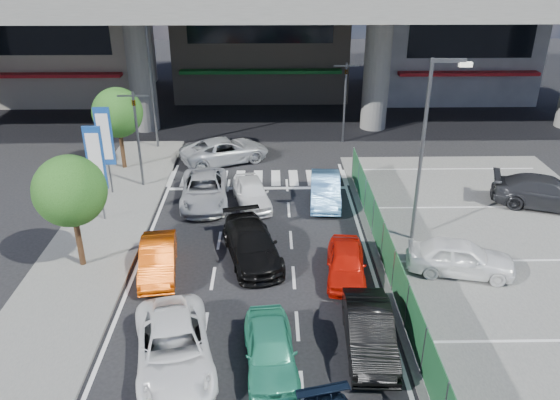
{
  "coord_description": "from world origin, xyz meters",
  "views": [
    {
      "loc": [
        0.72,
        -15.16,
        12.13
      ],
      "look_at": [
        1.12,
        6.63,
        1.68
      ],
      "focal_mm": 35.0,
      "sensor_mm": 36.0,
      "label": 1
    }
  ],
  "objects_px": {
    "taxi_teal_mid": "(270,349)",
    "hatch_black_mid_right": "(369,332)",
    "traffic_light_left": "(135,116)",
    "parked_sedan_dgrey": "(547,193)",
    "tree_near": "(70,191)",
    "tree_far": "(118,113)",
    "taxi_orange_right": "(346,263)",
    "street_lamp_left": "(154,74)",
    "signboard_near": "(96,161)",
    "taxi_orange_left": "(158,259)",
    "wagon_silver_front_left": "(204,190)",
    "sedan_white_front_mid": "(251,193)",
    "crossing_wagon_silver": "(225,150)",
    "kei_truck_front_right": "(325,190)",
    "traffic_light_right": "(346,83)",
    "signboard_far": "(105,139)",
    "sedan_white_mid_left": "(174,348)",
    "traffic_cone": "(428,254)",
    "street_lamp_right": "(428,138)",
    "parked_sedan_white": "(461,257)",
    "sedan_black_mid": "(252,244)"
  },
  "relations": [
    {
      "from": "tree_near",
      "to": "sedan_black_mid",
      "type": "xyz_separation_m",
      "value": [
        6.91,
        0.47,
        -2.7
      ]
    },
    {
      "from": "sedan_white_mid_left",
      "to": "street_lamp_left",
      "type": "bearing_deg",
      "value": 88.88
    },
    {
      "from": "tree_near",
      "to": "signboard_far",
      "type": "bearing_deg",
      "value": 94.9
    },
    {
      "from": "hatch_black_mid_right",
      "to": "sedan_white_front_mid",
      "type": "xyz_separation_m",
      "value": [
        -4.12,
        10.82,
        -0.02
      ]
    },
    {
      "from": "street_lamp_right",
      "to": "traffic_light_right",
      "type": "bearing_deg",
      "value": 97.34
    },
    {
      "from": "taxi_teal_mid",
      "to": "hatch_black_mid_right",
      "type": "relative_size",
      "value": 0.93
    },
    {
      "from": "street_lamp_left",
      "to": "parked_sedan_dgrey",
      "type": "distance_m",
      "value": 22.92
    },
    {
      "from": "tree_near",
      "to": "taxi_orange_right",
      "type": "relative_size",
      "value": 1.29
    },
    {
      "from": "parked_sedan_dgrey",
      "to": "crossing_wagon_silver",
      "type": "bearing_deg",
      "value": 87.19
    },
    {
      "from": "crossing_wagon_silver",
      "to": "taxi_orange_right",
      "type": "bearing_deg",
      "value": 179.95
    },
    {
      "from": "sedan_white_front_mid",
      "to": "traffic_cone",
      "type": "xyz_separation_m",
      "value": [
        7.42,
        -5.66,
        -0.23
      ]
    },
    {
      "from": "parked_sedan_dgrey",
      "to": "taxi_orange_right",
      "type": "bearing_deg",
      "value": 138.0
    },
    {
      "from": "taxi_orange_left",
      "to": "wagon_silver_front_left",
      "type": "bearing_deg",
      "value": 72.26
    },
    {
      "from": "traffic_light_right",
      "to": "sedan_white_mid_left",
      "type": "xyz_separation_m",
      "value": [
        -7.83,
        -20.84,
        -3.25
      ]
    },
    {
      "from": "sedan_white_front_mid",
      "to": "parked_sedan_white",
      "type": "distance_m",
      "value": 10.65
    },
    {
      "from": "tree_far",
      "to": "taxi_teal_mid",
      "type": "relative_size",
      "value": 1.23
    },
    {
      "from": "sedan_white_mid_left",
      "to": "taxi_orange_left",
      "type": "distance_m",
      "value": 5.5
    },
    {
      "from": "traffic_light_right",
      "to": "tree_far",
      "type": "xyz_separation_m",
      "value": [
        -13.3,
        -4.5,
        -0.55
      ]
    },
    {
      "from": "crossing_wagon_silver",
      "to": "parked_sedan_dgrey",
      "type": "distance_m",
      "value": 17.64
    },
    {
      "from": "street_lamp_right",
      "to": "sedan_white_front_mid",
      "type": "relative_size",
      "value": 2.04
    },
    {
      "from": "tree_far",
      "to": "traffic_cone",
      "type": "relative_size",
      "value": 6.38
    },
    {
      "from": "parked_sedan_dgrey",
      "to": "traffic_cone",
      "type": "distance_m",
      "value": 8.83
    },
    {
      "from": "taxi_orange_left",
      "to": "tree_near",
      "type": "bearing_deg",
      "value": 162.73
    },
    {
      "from": "signboard_near",
      "to": "wagon_silver_front_left",
      "type": "xyz_separation_m",
      "value": [
        4.56,
        1.95,
        -2.37
      ]
    },
    {
      "from": "taxi_teal_mid",
      "to": "hatch_black_mid_right",
      "type": "distance_m",
      "value": 3.29
    },
    {
      "from": "signboard_far",
      "to": "traffic_light_right",
      "type": "bearing_deg",
      "value": 31.43
    },
    {
      "from": "parked_sedan_white",
      "to": "traffic_light_right",
      "type": "bearing_deg",
      "value": 22.01
    },
    {
      "from": "kei_truck_front_right",
      "to": "taxi_orange_left",
      "type": "bearing_deg",
      "value": -134.41
    },
    {
      "from": "tree_far",
      "to": "parked_sedan_white",
      "type": "height_order",
      "value": "tree_far"
    },
    {
      "from": "tree_near",
      "to": "tree_far",
      "type": "bearing_deg",
      "value": 94.36
    },
    {
      "from": "tree_far",
      "to": "signboard_far",
      "type": "bearing_deg",
      "value": -86.74
    },
    {
      "from": "hatch_black_mid_right",
      "to": "taxi_orange_right",
      "type": "distance_m",
      "value": 4.24
    },
    {
      "from": "taxi_orange_left",
      "to": "kei_truck_front_right",
      "type": "bearing_deg",
      "value": 33.83
    },
    {
      "from": "taxi_orange_left",
      "to": "sedan_black_mid",
      "type": "relative_size",
      "value": 0.82
    },
    {
      "from": "signboard_near",
      "to": "tree_near",
      "type": "bearing_deg",
      "value": -87.13
    },
    {
      "from": "traffic_light_left",
      "to": "kei_truck_front_right",
      "type": "relative_size",
      "value": 1.24
    },
    {
      "from": "taxi_teal_mid",
      "to": "wagon_silver_front_left",
      "type": "xyz_separation_m",
      "value": [
        -3.31,
        11.88,
        0.03
      ]
    },
    {
      "from": "street_lamp_left",
      "to": "crossing_wagon_silver",
      "type": "relative_size",
      "value": 1.53
    },
    {
      "from": "taxi_orange_left",
      "to": "parked_sedan_dgrey",
      "type": "height_order",
      "value": "parked_sedan_dgrey"
    },
    {
      "from": "taxi_orange_left",
      "to": "crossing_wagon_silver",
      "type": "distance_m",
      "value": 12.22
    },
    {
      "from": "traffic_light_left",
      "to": "traffic_cone",
      "type": "relative_size",
      "value": 6.91
    },
    {
      "from": "hatch_black_mid_right",
      "to": "traffic_cone",
      "type": "bearing_deg",
      "value": 59.74
    },
    {
      "from": "tree_far",
      "to": "sedan_black_mid",
      "type": "xyz_separation_m",
      "value": [
        7.71,
        -10.03,
        -2.7
      ]
    },
    {
      "from": "taxi_orange_right",
      "to": "taxi_teal_mid",
      "type": "bearing_deg",
      "value": -115.19
    },
    {
      "from": "street_lamp_right",
      "to": "sedan_black_mid",
      "type": "xyz_separation_m",
      "value": [
        -7.27,
        -1.53,
        -4.08
      ]
    },
    {
      "from": "traffic_light_left",
      "to": "parked_sedan_dgrey",
      "type": "distance_m",
      "value": 21.03
    },
    {
      "from": "sedan_white_front_mid",
      "to": "parked_sedan_dgrey",
      "type": "xyz_separation_m",
      "value": [
        14.64,
        -0.6,
        0.15
      ]
    },
    {
      "from": "kei_truck_front_right",
      "to": "crossing_wagon_silver",
      "type": "bearing_deg",
      "value": 138.21
    },
    {
      "from": "signboard_near",
      "to": "sedan_black_mid",
      "type": "relative_size",
      "value": 0.99
    },
    {
      "from": "signboard_near",
      "to": "sedan_white_front_mid",
      "type": "distance_m",
      "value": 7.53
    }
  ]
}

